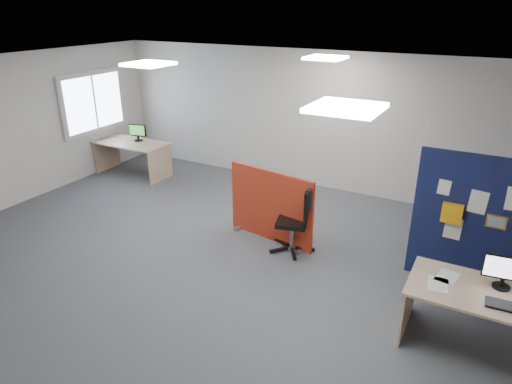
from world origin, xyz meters
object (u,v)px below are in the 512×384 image
at_px(monitor_main, 505,270).
at_px(red_divider, 271,207).
at_px(main_desk, 503,309).
at_px(monitor_second, 138,132).
at_px(office_chair, 300,215).
at_px(navy_divider, 502,229).
at_px(second_desk, 133,150).

bearing_deg(monitor_main, red_divider, 155.94).
distance_m(main_desk, monitor_second, 7.63).
height_order(red_divider, office_chair, red_divider).
height_order(monitor_main, red_divider, red_divider).
bearing_deg(office_chair, monitor_main, -33.00).
height_order(monitor_main, monitor_second, monitor_main).
relative_size(monitor_main, monitor_second, 1.10).
height_order(monitor_second, office_chair, monitor_second).
relative_size(red_divider, office_chair, 1.45).
bearing_deg(monitor_main, navy_divider, 85.92).
height_order(main_desk, red_divider, red_divider).
xyz_separation_m(main_desk, monitor_second, (-7.20, 2.50, 0.36)).
xyz_separation_m(red_divider, monitor_second, (-3.91, 1.38, 0.37)).
xyz_separation_m(main_desk, second_desk, (-7.26, 2.38, -0.01)).
relative_size(main_desk, monitor_main, 4.41).
bearing_deg(second_desk, monitor_main, -17.31).
distance_m(navy_divider, monitor_second, 7.19).
distance_m(main_desk, monitor_main, 0.40).
bearing_deg(second_desk, red_divider, -17.46).
bearing_deg(navy_divider, second_desk, 170.94).
bearing_deg(office_chair, main_desk, -35.10).
height_order(main_desk, monitor_second, monitor_second).
xyz_separation_m(monitor_main, red_divider, (-3.22, 0.99, -0.38)).
xyz_separation_m(main_desk, red_divider, (-3.29, 1.12, -0.00)).
xyz_separation_m(navy_divider, office_chair, (-2.63, -0.23, -0.31)).
bearing_deg(red_divider, second_desk, 172.31).
distance_m(monitor_second, office_chair, 4.71).
height_order(navy_divider, second_desk, navy_divider).
xyz_separation_m(navy_divider, main_desk, (0.12, -1.24, -0.34)).
bearing_deg(second_desk, office_chair, -16.89).
relative_size(monitor_second, office_chair, 0.38).
bearing_deg(monitor_main, monitor_second, 154.69).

